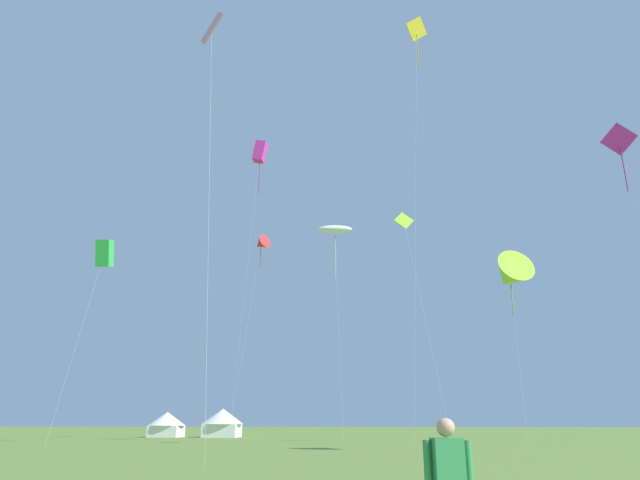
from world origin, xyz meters
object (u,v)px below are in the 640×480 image
object	(u,v)px
kite_magenta_box	(260,152)
festival_tent_left	(167,423)
kite_yellow_diamond	(417,38)
kite_magenta_diamond	(620,143)
festival_tent_center	(223,421)
kite_red_delta	(261,244)
kite_green_box	(105,253)
kite_lime_delta	(510,275)
kite_pink_diamond	(212,31)
kite_white_parafoil	(335,230)
kite_lime_diamond	(405,226)

from	to	relation	value
kite_magenta_box	festival_tent_left	bearing A→B (deg)	143.78
kite_yellow_diamond	kite_magenta_box	world-z (taller)	kite_yellow_diamond
kite_yellow_diamond	kite_magenta_diamond	world-z (taller)	kite_yellow_diamond
festival_tent_left	festival_tent_center	world-z (taller)	festival_tent_center
kite_red_delta	kite_green_box	bearing A→B (deg)	-121.63
kite_red_delta	kite_magenta_box	bearing A→B (deg)	-107.27
kite_red_delta	kite_lime_delta	bearing A→B (deg)	-49.62
kite_pink_diamond	festival_tent_center	world-z (taller)	kite_pink_diamond
kite_red_delta	kite_lime_delta	distance (m)	32.80
kite_magenta_diamond	kite_yellow_diamond	bearing A→B (deg)	-160.73
kite_white_parafoil	kite_red_delta	bearing A→B (deg)	136.84
kite_lime_delta	kite_yellow_diamond	xyz separation A→B (m)	(-4.31, 4.25, 21.25)
kite_red_delta	kite_lime_delta	world-z (taller)	kite_red_delta
kite_lime_diamond	festival_tent_center	size ratio (longest dim) A/B	3.69
festival_tent_center	kite_white_parafoil	bearing A→B (deg)	-48.31
kite_white_parafoil	kite_yellow_diamond	xyz separation A→B (m)	(7.33, -11.49, 12.54)
kite_green_box	kite_lime_diamond	distance (m)	24.48
kite_pink_diamond	festival_tent_center	size ratio (longest dim) A/B	4.92
kite_lime_diamond	festival_tent_center	world-z (taller)	kite_lime_diamond
kite_lime_delta	kite_green_box	bearing A→B (deg)	165.78
kite_magenta_diamond	festival_tent_left	bearing A→B (deg)	155.42
festival_tent_left	kite_magenta_diamond	bearing A→B (deg)	-24.58
kite_lime_diamond	kite_magenta_diamond	size ratio (longest dim) A/B	0.66
kite_lime_delta	festival_tent_left	size ratio (longest dim) A/B	2.83
kite_lime_diamond	kite_pink_diamond	bearing A→B (deg)	-124.18
kite_lime_delta	festival_tent_left	bearing A→B (deg)	135.62
kite_magenta_diamond	festival_tent_left	xyz separation A→B (m)	(-45.09, 20.63, -23.16)
kite_green_box	kite_magenta_diamond	xyz separation A→B (m)	(43.54, 2.77, 9.89)
kite_yellow_diamond	festival_tent_center	xyz separation A→B (m)	(-20.97, 26.80, -30.01)
kite_lime_delta	festival_tent_left	xyz separation A→B (m)	(-31.73, 31.05, -8.95)
kite_white_parafoil	festival_tent_left	world-z (taller)	kite_white_parafoil
kite_magenta_diamond	kite_magenta_box	world-z (taller)	kite_magenta_box
kite_magenta_box	kite_white_parafoil	bearing A→B (deg)	-38.64
kite_white_parafoil	festival_tent_left	size ratio (longest dim) A/B	4.67
kite_pink_diamond	kite_lime_delta	bearing A→B (deg)	30.17
kite_lime_diamond	festival_tent_center	bearing A→B (deg)	128.83
kite_white_parafoil	kite_magenta_box	size ratio (longest dim) A/B	0.60
kite_red_delta	kite_magenta_diamond	world-z (taller)	kite_magenta_diamond
kite_pink_diamond	kite_magenta_box	distance (m)	34.31
kite_red_delta	kite_green_box	size ratio (longest dim) A/B	1.34
kite_green_box	festival_tent_center	xyz separation A→B (m)	(4.91, 23.40, -13.08)
kite_red_delta	kite_pink_diamond	world-z (taller)	kite_pink_diamond
kite_white_parafoil	kite_magenta_box	bearing A→B (deg)	141.36
kite_red_delta	kite_green_box	distance (m)	19.80
kite_green_box	festival_tent_left	distance (m)	26.95
kite_pink_diamond	kite_magenta_box	world-z (taller)	kite_magenta_box
kite_red_delta	festival_tent_left	distance (m)	23.31
kite_green_box	kite_lime_delta	distance (m)	31.44
kite_white_parafoil	festival_tent_center	world-z (taller)	kite_white_parafoil
festival_tent_left	festival_tent_center	bearing A→B (deg)	-0.00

